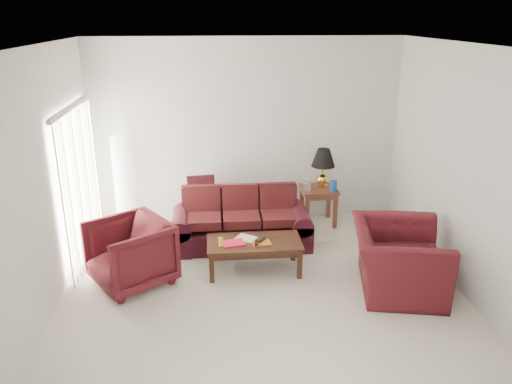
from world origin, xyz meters
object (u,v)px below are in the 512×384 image
Objects in this scene: armchair_left at (130,253)px; coffee_table at (254,256)px; floor_lamp at (121,184)px; armchair_right at (398,259)px; end_table at (318,206)px; sofa at (241,219)px.

coffee_table is at bearing 62.33° from armchair_left.
floor_lamp is 1.24× the size of coffee_table.
floor_lamp is at bearing 71.20° from armchair_right.
armchair_left is at bearing -78.48° from floor_lamp.
end_table is 0.49× the size of armchair_right.
sofa is 1.63× the size of armchair_right.
sofa reaches higher than armchair_right.
armchair_right reaches higher than end_table.
end_table is at bearing -0.56° from floor_lamp.
armchair_left is at bearing 94.18° from armchair_right.
end_table is 0.40× the size of floor_lamp.
end_table is 3.21m from floor_lamp.
end_table is 1.96m from coffee_table.
armchair_left is (-2.82, -1.72, 0.12)m from end_table.
armchair_left is (-1.49, -1.00, 0.01)m from sofa.
end_table is at bearing 34.35° from coffee_table.
sofa reaches higher than coffee_table.
coffee_table is (1.61, 0.18, -0.21)m from armchair_left.
sofa is 2.38m from armchair_right.
armchair_left is 3.40m from armchair_right.
sofa is at bearing -151.67° from end_table.
end_table is 0.66× the size of armchair_left.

